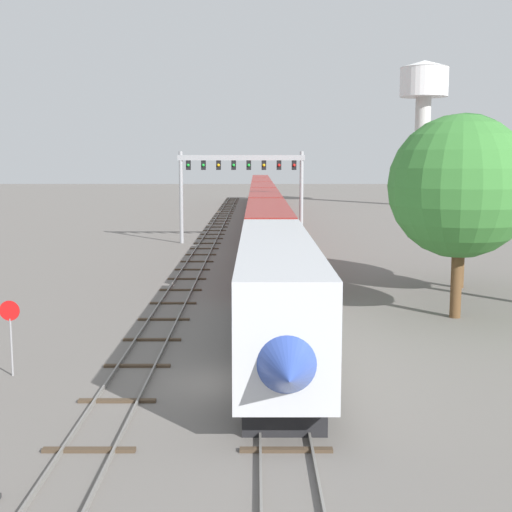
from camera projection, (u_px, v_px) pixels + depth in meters
name	position (u px, v px, depth m)	size (l,w,h in m)	color
ground_plane	(227.00, 383.00, 25.49)	(400.00, 400.00, 0.00)	slate
track_main	(266.00, 225.00, 84.89)	(2.60, 200.00, 0.16)	slate
track_near	(209.00, 246.00, 65.11)	(2.60, 160.00, 0.16)	slate
passenger_train	(266.00, 207.00, 80.42)	(3.04, 124.27, 4.80)	silver
signal_gantry	(244.00, 175.00, 66.75)	(12.10, 0.49, 8.76)	#999BA0
water_tower	(427.00, 96.00, 118.11)	(8.17, 8.17, 24.40)	beige
stop_sign	(14.00, 327.00, 26.15)	(0.76, 0.08, 2.88)	gray
trackside_tree_left	(467.00, 171.00, 43.27)	(7.03, 7.03, 10.87)	brown
trackside_tree_mid	(463.00, 187.00, 35.06)	(7.20, 7.20, 10.31)	brown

